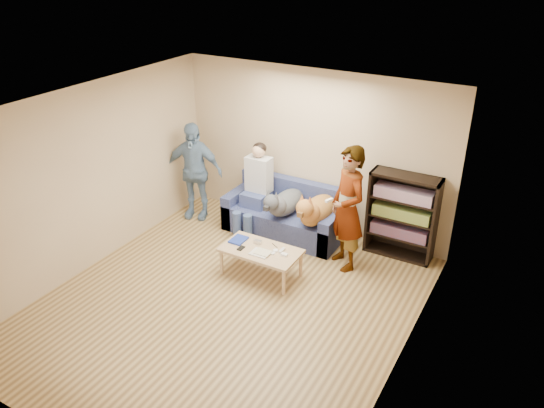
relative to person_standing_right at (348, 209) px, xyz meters
The scene contains 27 objects.
ground 2.11m from the person_standing_right, 120.12° to the right, with size 5.00×5.00×0.00m, color brown.
ceiling 2.54m from the person_standing_right, 120.12° to the right, with size 5.00×5.00×0.00m, color white.
wall_back 1.34m from the person_standing_right, 138.27° to the left, with size 4.50×4.50×0.00m, color tan.
wall_front 4.27m from the person_standing_right, 102.98° to the right, with size 4.50×4.50×0.00m, color tan.
wall_left 3.62m from the person_standing_right, 152.80° to the right, with size 5.00×5.00×0.00m, color tan.
wall_right 2.13m from the person_standing_right, 51.85° to the right, with size 5.00×5.00×0.00m, color tan.
blanket 0.72m from the person_standing_right, 151.98° to the left, with size 0.43×0.37×0.15m, color #A2A2A6.
person_standing_right is the anchor object (origin of this frame).
person_standing_left 2.81m from the person_standing_right, behind, with size 0.98×0.41×1.67m, color #7598BC.
held_controller 0.33m from the person_standing_right, 135.00° to the right, with size 0.04×0.12×0.03m, color white.
notebook_blue 1.61m from the person_standing_right, 149.48° to the right, with size 0.20×0.26×0.03m, color navy.
papers 1.36m from the person_standing_right, 133.13° to the right, with size 0.26×0.20×0.01m, color silver.
magazine 1.32m from the person_standing_right, 132.74° to the right, with size 0.22×0.17×0.01m, color beige.
camera_silver 1.34m from the person_standing_right, 145.74° to the right, with size 0.11×0.06×0.05m, color silver.
controller_a 1.08m from the person_standing_right, 131.28° to the right, with size 0.04×0.13×0.03m, color silver.
controller_b 1.09m from the person_standing_right, 124.68° to the right, with size 0.09×0.06×0.03m, color white.
headphone_cup_a 1.21m from the person_standing_right, 130.30° to the right, with size 0.07×0.07×0.02m, color white.
headphone_cup_b 1.16m from the person_standing_right, 133.12° to the right, with size 0.07×0.07×0.02m, color white.
pen_orange 1.45m from the person_standing_right, 133.55° to the right, with size 0.01×0.01×0.14m, color #C35C1B.
pen_black 1.14m from the person_standing_right, 140.97° to the right, with size 0.01×0.01×0.14m, color black.
wallet 1.58m from the person_standing_right, 140.97° to the right, with size 0.07×0.12×0.01m, color black.
sofa 1.43m from the person_standing_right, 159.59° to the left, with size 1.90×0.85×0.82m.
person_seated 1.73m from the person_standing_right, 169.22° to the left, with size 0.40×0.73×1.47m.
dog_gray 1.20m from the person_standing_right, 167.97° to the left, with size 0.39×1.24×0.56m.
dog_tan 0.69m from the person_standing_right, 159.09° to the left, with size 0.42×1.17×0.61m.
coffee_table 1.35m from the person_standing_right, 137.99° to the right, with size 1.10×0.60×0.42m.
bookshelf 0.94m from the person_standing_right, 48.96° to the left, with size 1.00×0.34×1.30m.
Camera 1 is at (3.28, -4.57, 4.27)m, focal length 35.00 mm.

